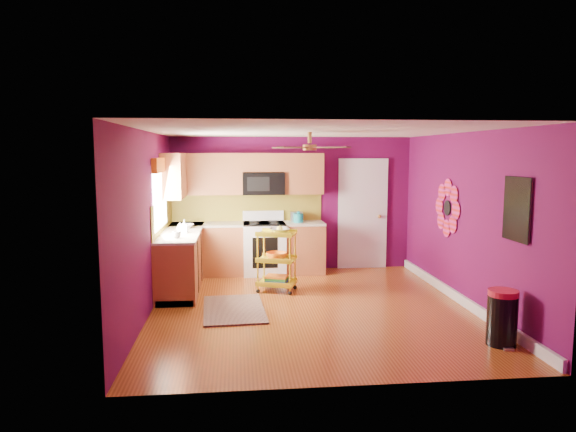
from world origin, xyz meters
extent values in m
plane|color=brown|center=(0.00, 0.00, 0.00)|extent=(5.00, 5.00, 0.00)
cube|color=#590A42|center=(0.00, 2.50, 1.25)|extent=(4.50, 0.04, 2.50)
cube|color=#590A42|center=(0.00, -2.50, 1.25)|extent=(4.50, 0.04, 2.50)
cube|color=#590A42|center=(-2.25, 0.00, 1.25)|extent=(0.04, 5.00, 2.50)
cube|color=#590A42|center=(2.25, 0.00, 1.25)|extent=(0.04, 5.00, 2.50)
cube|color=silver|center=(0.00, 0.00, 2.50)|extent=(4.50, 5.00, 0.04)
cube|color=white|center=(2.22, 0.00, 0.07)|extent=(0.05, 4.90, 0.14)
cube|color=brown|center=(-1.95, 1.35, 0.45)|extent=(0.60, 2.30, 0.90)
cube|color=brown|center=(-0.85, 2.20, 0.45)|extent=(2.80, 0.60, 0.90)
cube|color=beige|center=(-1.95, 1.35, 0.92)|extent=(0.63, 2.30, 0.04)
cube|color=beige|center=(-0.85, 2.20, 0.92)|extent=(2.80, 0.63, 0.04)
cube|color=black|center=(-1.95, 1.35, 0.05)|extent=(0.54, 2.30, 0.10)
cube|color=black|center=(-0.85, 2.20, 0.05)|extent=(2.80, 0.54, 0.10)
cube|color=white|center=(-0.55, 2.17, 0.46)|extent=(0.76, 0.66, 0.92)
cube|color=black|center=(-0.55, 2.17, 0.93)|extent=(0.76, 0.62, 0.03)
cube|color=white|center=(-0.55, 2.45, 1.04)|extent=(0.76, 0.06, 0.18)
cube|color=black|center=(-0.55, 1.84, 0.45)|extent=(0.45, 0.02, 0.55)
cube|color=brown|center=(-1.59, 2.33, 1.83)|extent=(1.32, 0.33, 0.75)
cube|color=brown|center=(0.19, 2.33, 1.83)|extent=(0.72, 0.33, 0.75)
cube|color=brown|center=(-0.55, 2.33, 2.03)|extent=(0.76, 0.33, 0.34)
cube|color=brown|center=(-2.08, 1.85, 1.83)|extent=(0.33, 1.30, 0.75)
cube|color=black|center=(-0.55, 2.30, 1.65)|extent=(0.76, 0.38, 0.40)
cube|color=olive|center=(-0.85, 2.49, 1.20)|extent=(2.80, 0.01, 0.51)
cube|color=olive|center=(-2.24, 1.35, 1.20)|extent=(0.01, 2.30, 0.51)
cube|color=white|center=(-2.23, 1.05, 1.55)|extent=(0.03, 1.20, 1.00)
cube|color=orange|center=(-2.20, 1.05, 2.02)|extent=(0.08, 1.35, 0.22)
cube|color=white|center=(1.35, 2.48, 1.02)|extent=(0.85, 0.04, 2.05)
cube|color=white|center=(1.35, 2.46, 1.02)|extent=(0.95, 0.02, 2.15)
sphere|color=#BF8C3F|center=(1.67, 2.42, 1.00)|extent=(0.07, 0.07, 0.07)
cylinder|color=black|center=(2.23, 0.60, 1.35)|extent=(0.01, 0.24, 0.24)
cube|color=teal|center=(2.23, -1.40, 1.55)|extent=(0.03, 0.52, 0.72)
cube|color=black|center=(2.21, -1.40, 1.55)|extent=(0.01, 0.56, 0.76)
cylinder|color=#BF8C3F|center=(0.00, 0.20, 2.42)|extent=(0.06, 0.06, 0.16)
cylinder|color=#BF8C3F|center=(0.00, 0.20, 2.28)|extent=(0.20, 0.20, 0.08)
cube|color=#4C2D19|center=(0.27, 0.47, 2.28)|extent=(0.47, 0.47, 0.01)
cube|color=#4C2D19|center=(-0.27, 0.47, 2.28)|extent=(0.47, 0.47, 0.01)
cube|color=#4C2D19|center=(-0.27, -0.07, 2.28)|extent=(0.47, 0.47, 0.01)
cube|color=#4C2D19|center=(0.27, -0.07, 2.28)|extent=(0.47, 0.47, 0.01)
cube|color=black|center=(-1.10, 0.00, 0.01)|extent=(0.92, 1.42, 0.02)
cylinder|color=yellow|center=(-0.72, 0.86, 0.49)|extent=(0.03, 0.03, 0.90)
cylinder|color=yellow|center=(-0.23, 0.69, 0.49)|extent=(0.03, 0.03, 0.90)
cylinder|color=yellow|center=(-0.60, 1.20, 0.49)|extent=(0.03, 0.03, 0.90)
cylinder|color=yellow|center=(-0.11, 1.03, 0.49)|extent=(0.03, 0.03, 0.90)
sphere|color=black|center=(-0.72, 0.86, 0.03)|extent=(0.06, 0.06, 0.06)
sphere|color=black|center=(-0.23, 0.69, 0.03)|extent=(0.06, 0.06, 0.06)
sphere|color=black|center=(-0.60, 1.20, 0.03)|extent=(0.06, 0.06, 0.06)
sphere|color=black|center=(-0.11, 1.03, 0.03)|extent=(0.06, 0.06, 0.06)
cube|color=yellow|center=(-0.42, 0.94, 0.93)|extent=(0.69, 0.59, 0.03)
cube|color=yellow|center=(-0.42, 0.94, 0.51)|extent=(0.69, 0.59, 0.03)
cube|color=yellow|center=(-0.42, 0.94, 0.13)|extent=(0.69, 0.59, 0.03)
imported|color=beige|center=(-0.37, 0.92, 0.98)|extent=(0.41, 0.41, 0.08)
sphere|color=yellow|center=(-0.37, 0.92, 1.00)|extent=(0.11, 0.11, 0.11)
imported|color=orange|center=(-0.42, 0.94, 0.58)|extent=(0.42, 0.42, 0.10)
cube|color=navy|center=(-0.42, 0.94, 0.16)|extent=(0.40, 0.35, 0.04)
cube|color=#267233|center=(-0.42, 0.94, 0.20)|extent=(0.40, 0.35, 0.04)
cube|color=orange|center=(-0.42, 0.94, 0.24)|extent=(0.40, 0.35, 0.03)
cylinder|color=black|center=(1.98, -1.63, 0.29)|extent=(0.39, 0.39, 0.58)
cylinder|color=#B81A2F|center=(1.98, -1.63, 0.61)|extent=(0.34, 0.34, 0.07)
cube|color=beige|center=(1.98, -1.80, 0.01)|extent=(0.12, 0.08, 0.03)
cylinder|color=teal|center=(0.08, 2.17, 1.02)|extent=(0.18, 0.18, 0.16)
sphere|color=teal|center=(0.08, 2.17, 1.12)|extent=(0.06, 0.06, 0.06)
cube|color=beige|center=(0.06, 2.32, 1.03)|extent=(0.22, 0.15, 0.18)
imported|color=#EA3F72|center=(-1.87, 1.11, 1.05)|extent=(0.10, 0.10, 0.21)
imported|color=white|center=(-1.95, 1.22, 1.02)|extent=(0.12, 0.12, 0.15)
imported|color=white|center=(-1.90, 1.66, 0.97)|extent=(0.27, 0.27, 0.07)
imported|color=white|center=(-1.94, 0.63, 0.99)|extent=(0.13, 0.13, 0.10)
camera|label=1|loc=(-1.04, -7.06, 2.20)|focal=32.00mm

